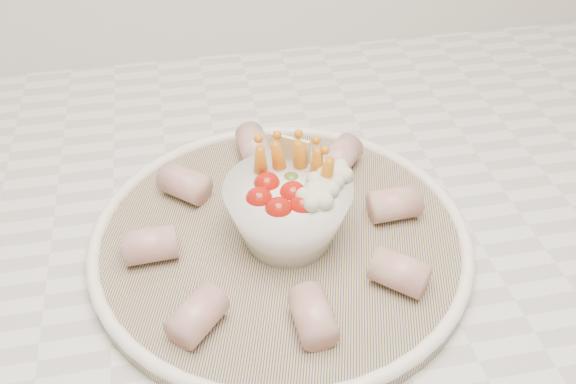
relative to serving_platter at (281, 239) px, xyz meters
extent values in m
cube|color=silver|center=(-0.15, 0.09, -0.03)|extent=(2.04, 0.62, 0.04)
cylinder|color=navy|center=(0.00, 0.00, 0.00)|extent=(0.43, 0.43, 0.01)
torus|color=white|center=(0.00, 0.00, 0.00)|extent=(0.35, 0.35, 0.01)
sphere|color=#A7130A|center=(-0.02, -0.01, 0.06)|extent=(0.02, 0.02, 0.02)
sphere|color=#A7130A|center=(-0.01, -0.03, 0.06)|extent=(0.02, 0.02, 0.02)
sphere|color=#A7130A|center=(0.01, -0.03, 0.06)|extent=(0.02, 0.02, 0.02)
sphere|color=#A7130A|center=(-0.01, 0.01, 0.06)|extent=(0.02, 0.02, 0.02)
sphere|color=#A7130A|center=(0.01, -0.01, 0.06)|extent=(0.02, 0.02, 0.02)
sphere|color=#446722|center=(0.01, 0.01, 0.06)|extent=(0.02, 0.02, 0.02)
cone|color=#C96F12|center=(0.00, 0.03, 0.07)|extent=(0.03, 0.03, 0.06)
cone|color=#C96F12|center=(0.02, 0.02, 0.07)|extent=(0.03, 0.03, 0.06)
cone|color=#C96F12|center=(0.04, 0.01, 0.07)|extent=(0.02, 0.03, 0.06)
cone|color=#C96F12|center=(-0.01, 0.02, 0.07)|extent=(0.02, 0.03, 0.06)
cone|color=#C96F12|center=(0.04, 0.00, 0.07)|extent=(0.02, 0.03, 0.06)
sphere|color=beige|center=(0.04, -0.01, 0.06)|extent=(0.03, 0.03, 0.03)
sphere|color=beige|center=(0.03, -0.03, 0.06)|extent=(0.03, 0.03, 0.03)
sphere|color=beige|center=(0.05, 0.00, 0.06)|extent=(0.03, 0.03, 0.03)
cube|color=beige|center=(0.02, 0.04, 0.07)|extent=(0.04, 0.03, 0.04)
cylinder|color=#A74F4C|center=(0.11, 0.00, 0.02)|extent=(0.05, 0.03, 0.03)
cylinder|color=#A74F4C|center=(0.08, 0.09, 0.02)|extent=(0.05, 0.05, 0.03)
cylinder|color=#A74F4C|center=(-0.01, 0.12, 0.02)|extent=(0.03, 0.05, 0.03)
cylinder|color=#A74F4C|center=(-0.08, 0.07, 0.02)|extent=(0.05, 0.05, 0.03)
cylinder|color=#A74F4C|center=(-0.12, -0.01, 0.02)|extent=(0.05, 0.03, 0.03)
cylinder|color=#A74F4C|center=(-0.08, -0.09, 0.02)|extent=(0.05, 0.05, 0.03)
cylinder|color=#A74F4C|center=(0.00, -0.11, 0.02)|extent=(0.03, 0.05, 0.03)
cylinder|color=#A74F4C|center=(0.09, -0.08, 0.02)|extent=(0.05, 0.05, 0.03)
camera|label=1|loc=(-0.08, -0.42, 0.41)|focal=40.00mm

